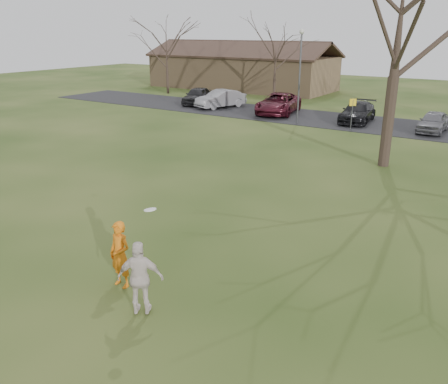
{
  "coord_description": "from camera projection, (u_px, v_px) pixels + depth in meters",
  "views": [
    {
      "loc": [
        7.31,
        -7.14,
        6.21
      ],
      "look_at": [
        0.0,
        4.0,
        1.5
      ],
      "focal_mm": 36.9,
      "sensor_mm": 36.0,
      "label": 1
    }
  ],
  "objects": [
    {
      "name": "ground",
      "position": [
        136.0,
        293.0,
        11.48
      ],
      "size": [
        120.0,
        120.0,
        0.0
      ],
      "primitive_type": "plane",
      "color": "#1E380F",
      "rests_on": "ground"
    },
    {
      "name": "parking_strip",
      "position": [
        394.0,
        126.0,
        31.18
      ],
      "size": [
        62.0,
        6.5,
        0.04
      ],
      "primitive_type": "cube",
      "color": "black",
      "rests_on": "ground"
    },
    {
      "name": "car_3",
      "position": [
        358.0,
        112.0,
        32.4
      ],
      "size": [
        2.37,
        4.87,
        1.37
      ],
      "primitive_type": "imported",
      "rotation": [
        0.0,
        0.0,
        0.1
      ],
      "color": "black",
      "rests_on": "parking_strip"
    },
    {
      "name": "player_defender",
      "position": [
        120.0,
        255.0,
        11.55
      ],
      "size": [
        0.66,
        0.44,
        1.75
      ],
      "primitive_type": "imported",
      "rotation": [
        0.0,
        0.0,
        -0.04
      ],
      "color": "orange",
      "rests_on": "ground"
    },
    {
      "name": "lamp_post",
      "position": [
        300.0,
        65.0,
        31.0
      ],
      "size": [
        0.34,
        0.34,
        6.27
      ],
      "color": "#47474C",
      "rests_on": "ground"
    },
    {
      "name": "catching_play",
      "position": [
        140.0,
        278.0,
        10.34
      ],
      "size": [
        1.11,
        0.91,
        2.54
      ],
      "color": "beige",
      "rests_on": "ground"
    },
    {
      "name": "car_1",
      "position": [
        221.0,
        99.0,
        38.37
      ],
      "size": [
        2.89,
        4.7,
        1.46
      ],
      "primitive_type": "imported",
      "rotation": [
        0.0,
        0.0,
        -0.33
      ],
      "color": "gray",
      "rests_on": "parking_strip"
    },
    {
      "name": "sign_yellow",
      "position": [
        352.0,
        109.0,
        29.37
      ],
      "size": [
        0.35,
        0.35,
        2.08
      ],
      "color": "#47474C",
      "rests_on": "ground"
    },
    {
      "name": "car_4",
      "position": [
        433.0,
        122.0,
        29.23
      ],
      "size": [
        1.55,
        3.8,
        1.29
      ],
      "primitive_type": "imported",
      "rotation": [
        0.0,
        0.0,
        -0.01
      ],
      "color": "slate",
      "rests_on": "parking_strip"
    },
    {
      "name": "car_2",
      "position": [
        278.0,
        103.0,
        35.63
      ],
      "size": [
        3.62,
        5.97,
        1.55
      ],
      "primitive_type": "imported",
      "rotation": [
        0.0,
        0.0,
        0.2
      ],
      "color": "#4B111E",
      "rests_on": "parking_strip"
    },
    {
      "name": "big_tree",
      "position": [
        402.0,
        10.0,
        19.94
      ],
      "size": [
        9.0,
        9.0,
        14.0
      ],
      "primitive_type": null,
      "color": "#352821",
      "rests_on": "ground"
    },
    {
      "name": "building",
      "position": [
        241.0,
        70.0,
        51.14
      ],
      "size": [
        20.6,
        8.5,
        5.14
      ],
      "color": "#8C6D4C",
      "rests_on": "ground"
    },
    {
      "name": "car_0",
      "position": [
        198.0,
        96.0,
        40.13
      ],
      "size": [
        2.83,
        4.57,
        1.45
      ],
      "primitive_type": "imported",
      "rotation": [
        0.0,
        0.0,
        0.28
      ],
      "color": "black",
      "rests_on": "parking_strip"
    }
  ]
}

